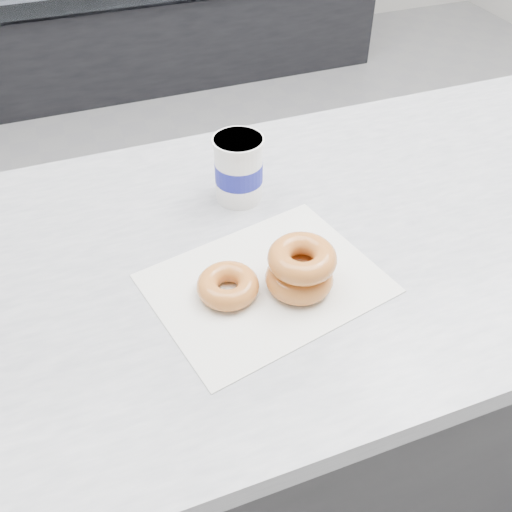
{
  "coord_description": "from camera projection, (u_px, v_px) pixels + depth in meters",
  "views": [
    {
      "loc": [
        -0.69,
        -1.26,
        1.52
      ],
      "look_at": [
        -0.46,
        -0.66,
        0.94
      ],
      "focal_mm": 40.0,
      "sensor_mm": 36.0,
      "label": 1
    }
  ],
  "objects": [
    {
      "name": "wax_paper",
      "position": [
        266.0,
        283.0,
        0.88
      ],
      "size": [
        0.39,
        0.33,
        0.0
      ],
      "primitive_type": "cube",
      "rotation": [
        0.0,
        0.0,
        0.21
      ],
      "color": "silver",
      "rests_on": "counter"
    },
    {
      "name": "donut_single",
      "position": [
        228.0,
        286.0,
        0.85
      ],
      "size": [
        0.12,
        0.12,
        0.03
      ],
      "primitive_type": "torus",
      "rotation": [
        0.0,
        0.0,
        -0.41
      ],
      "color": "gold",
      "rests_on": "wax_paper"
    },
    {
      "name": "ground",
      "position": [
        310.0,
        302.0,
        2.08
      ],
      "size": [
        5.0,
        5.0,
        0.0
      ],
      "primitive_type": "plane",
      "color": "gray",
      "rests_on": "ground"
    },
    {
      "name": "coffee_cup",
      "position": [
        239.0,
        168.0,
        1.0
      ],
      "size": [
        0.09,
        0.09,
        0.12
      ],
      "rotation": [
        0.0,
        0.0,
        -0.08
      ],
      "color": "white",
      "rests_on": "counter"
    },
    {
      "name": "donut_stack",
      "position": [
        301.0,
        268.0,
        0.85
      ],
      "size": [
        0.15,
        0.15,
        0.07
      ],
      "color": "gold",
      "rests_on": "wax_paper"
    },
    {
      "name": "counter",
      "position": [
        427.0,
        345.0,
        1.36
      ],
      "size": [
        3.06,
        0.76,
        0.9
      ],
      "color": "#333335",
      "rests_on": "ground"
    }
  ]
}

